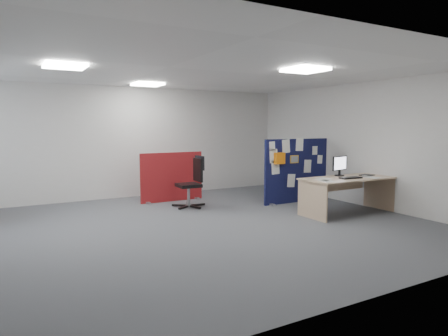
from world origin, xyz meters
name	(u,v)px	position (x,y,z in m)	size (l,w,h in m)	color
floor	(171,230)	(0.00, 0.00, 0.00)	(9.00, 9.00, 0.00)	#56595E
ceiling	(168,67)	(0.00, 0.00, 2.70)	(9.00, 7.00, 0.02)	white
wall_back	(115,143)	(0.00, 3.50, 1.35)	(9.00, 0.02, 2.70)	silver
wall_front	(317,171)	(0.00, -3.50, 1.35)	(9.00, 0.02, 2.70)	silver
wall_right	(361,144)	(4.50, 0.00, 1.35)	(0.02, 7.00, 2.70)	silver
ceiling_lights	(172,75)	(0.33, 0.67, 2.67)	(4.10, 4.10, 0.04)	white
navy_divider	(296,170)	(3.46, 0.93, 0.74)	(1.77, 0.30, 1.48)	#0E1235
main_desk	(346,185)	(3.58, -0.48, 0.57)	(1.93, 0.86, 0.73)	tan
monitor_main	(340,165)	(3.62, -0.25, 0.96)	(0.46, 0.19, 0.41)	black
keyboard	(351,178)	(3.52, -0.65, 0.74)	(0.45, 0.18, 0.03)	black
mouse	(365,176)	(3.93, -0.63, 0.74)	(0.10, 0.06, 0.03)	#949599
paper_tray	(367,175)	(4.18, -0.48, 0.74)	(0.28, 0.22, 0.01)	black
red_divider	(172,177)	(1.03, 2.47, 0.56)	(1.52, 0.30, 1.14)	maroon
office_chair	(193,179)	(1.17, 1.59, 0.62)	(0.70, 0.73, 1.09)	black
desk_papers	(337,179)	(3.19, -0.61, 0.73)	(1.41, 0.67, 0.00)	white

